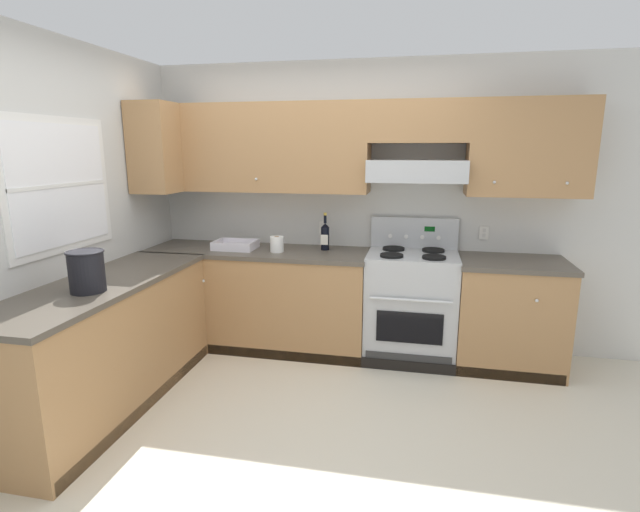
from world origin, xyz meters
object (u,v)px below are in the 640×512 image
stove (411,305)px  wine_bottle (325,236)px  paper_towel_roll (277,244)px  bucket (86,271)px  bowl (235,246)px

stove → wine_bottle: 0.96m
paper_towel_roll → bucket: bearing=-120.5°
stove → paper_towel_roll: size_ratio=8.76×
stove → wine_bottle: wine_bottle is taller
wine_bottle → bucket: 1.99m
stove → wine_bottle: (-0.77, 0.10, 0.56)m
bowl → stove: bearing=1.0°
bowl → bucket: bearing=-106.2°
bowl → paper_towel_roll: size_ratio=2.69×
stove → paper_towel_roll: stove is taller
bucket → paper_towel_roll: 1.62m
wine_bottle → bowl: 0.82m
bowl → paper_towel_roll: paper_towel_roll is taller
bucket → paper_towel_roll: (0.82, 1.40, -0.07)m
stove → bowl: size_ratio=3.26×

